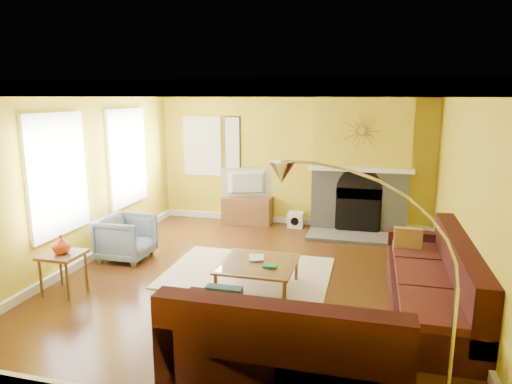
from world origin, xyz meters
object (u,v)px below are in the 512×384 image
(coffee_table, at_px, (258,276))
(media_console, at_px, (247,210))
(armchair, at_px, (126,238))
(sectional_sofa, at_px, (340,280))
(arc_lamp, at_px, (371,309))
(side_table, at_px, (64,273))

(coffee_table, xyz_separation_m, media_console, (-1.01, 3.14, 0.08))
(coffee_table, bearing_deg, armchair, 164.64)
(coffee_table, bearing_deg, sectional_sofa, -23.23)
(coffee_table, xyz_separation_m, arc_lamp, (1.46, -2.41, 0.86))
(sectional_sofa, xyz_separation_m, side_table, (-3.60, -0.24, -0.17))
(sectional_sofa, xyz_separation_m, arc_lamp, (0.34, -1.93, 0.61))
(armchair, bearing_deg, arc_lamp, -128.83)
(media_console, relative_size, side_table, 1.82)
(coffee_table, distance_m, media_console, 3.30)
(side_table, bearing_deg, media_console, 69.15)
(side_table, height_order, arc_lamp, arc_lamp)
(media_console, xyz_separation_m, armchair, (-1.33, -2.50, 0.08))
(media_console, height_order, arc_lamp, arc_lamp)
(arc_lamp, bearing_deg, armchair, 141.17)
(armchair, distance_m, arc_lamp, 4.93)
(sectional_sofa, bearing_deg, media_console, 120.47)
(sectional_sofa, distance_m, side_table, 3.62)
(media_console, height_order, side_table, same)
(sectional_sofa, height_order, media_console, sectional_sofa)
(media_console, distance_m, side_table, 4.13)
(coffee_table, bearing_deg, media_console, 107.88)
(sectional_sofa, relative_size, side_table, 6.67)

